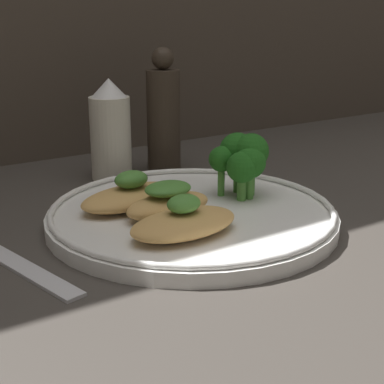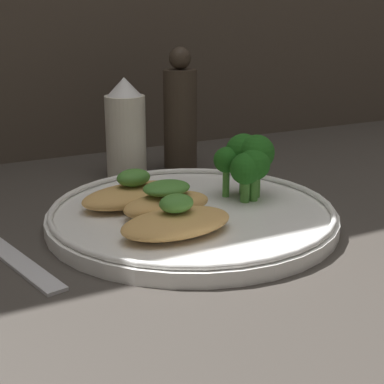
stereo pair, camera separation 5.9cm
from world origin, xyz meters
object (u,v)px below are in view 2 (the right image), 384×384
object	(u,v)px
plate	(192,215)
sauce_bottle	(126,130)
broccoli_bunch	(247,159)
pepper_grinder	(180,115)

from	to	relation	value
plate	sauce_bottle	distance (cm)	20.21
plate	broccoli_bunch	bearing A→B (deg)	9.99
broccoli_bunch	pepper_grinder	size ratio (longest dim) A/B	0.42
pepper_grinder	plate	bearing A→B (deg)	-112.96
sauce_bottle	pepper_grinder	distance (cm)	7.85
broccoli_bunch	sauce_bottle	xyz separation A→B (cm)	(-6.70, 18.28, 0.44)
broccoli_bunch	sauce_bottle	bearing A→B (deg)	110.13
broccoli_bunch	pepper_grinder	bearing A→B (deg)	86.71
sauce_bottle	plate	bearing A→B (deg)	-91.56
plate	sauce_bottle	size ratio (longest dim) A/B	2.30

